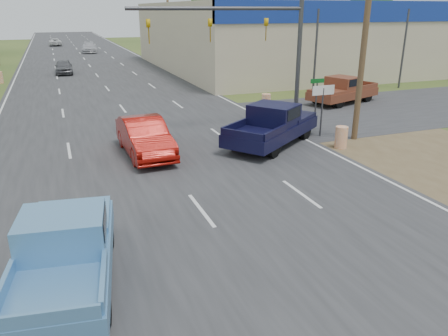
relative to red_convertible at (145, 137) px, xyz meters
name	(u,v)px	position (x,y,z in m)	size (l,w,h in m)	color
main_road	(97,75)	(0.50, 25.80, -0.78)	(15.00, 180.00, 0.02)	#2D2D30
cross_road	(141,132)	(0.50, 3.80, -0.78)	(120.00, 10.00, 0.02)	#2D2D30
dirt_verge	(425,153)	(11.50, -4.20, -0.79)	(8.00, 18.00, 0.01)	brown
big_box_store	(374,33)	(32.50, 25.73, 2.52)	(50.00, 28.10, 6.60)	#B7A88C
utility_pole_1	(366,25)	(10.00, -1.20, 4.53)	(2.00, 0.28, 10.00)	#4C3823
utility_pole_2	(223,18)	(10.00, 16.80, 4.53)	(2.00, 0.28, 10.00)	#4C3823
utility_pole_3	(168,15)	(10.00, 34.80, 4.53)	(2.00, 0.28, 10.00)	#4C3823
tree_3	(370,8)	(55.50, 55.80, 5.40)	(8.40, 8.40, 10.40)	#422D19
tree_5	(207,10)	(30.50, 80.80, 5.09)	(7.98, 7.98, 9.88)	#422D19
barrel_0	(341,137)	(8.50, -2.20, -0.29)	(0.56, 0.56, 1.00)	orange
barrel_1	(266,102)	(8.90, 6.30, -0.29)	(0.56, 0.56, 1.00)	orange
lane_sign	(323,98)	(8.70, -0.20, 1.11)	(1.20, 0.08, 2.52)	#3F3F44
street_name_sign	(316,98)	(9.30, 1.30, 0.82)	(0.80, 0.08, 2.61)	#3F3F44
signal_mast	(254,34)	(6.32, 2.80, 4.01)	(9.12, 0.40, 7.00)	#3F3F44
red_convertible	(145,137)	(0.00, 0.00, 0.00)	(1.68, 4.81, 1.58)	#8F0C06
blue_pickup	(65,248)	(-3.55, -8.67, 0.08)	(2.74, 5.42, 1.72)	black
navy_pickup	(274,124)	(5.93, -0.49, 0.16)	(5.87, 5.10, 1.88)	black
brown_pickup	(342,90)	(14.54, 6.33, 0.10)	(5.70, 3.65, 1.76)	black
distant_car_grey	(64,67)	(-2.36, 27.90, -0.11)	(1.61, 4.00, 1.36)	#59595E
distant_car_silver	(89,47)	(1.90, 50.21, -0.06)	(2.06, 5.08, 1.47)	#BDBCC1
distant_car_white	(55,42)	(-2.50, 65.31, -0.19)	(2.00, 4.35, 1.21)	silver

